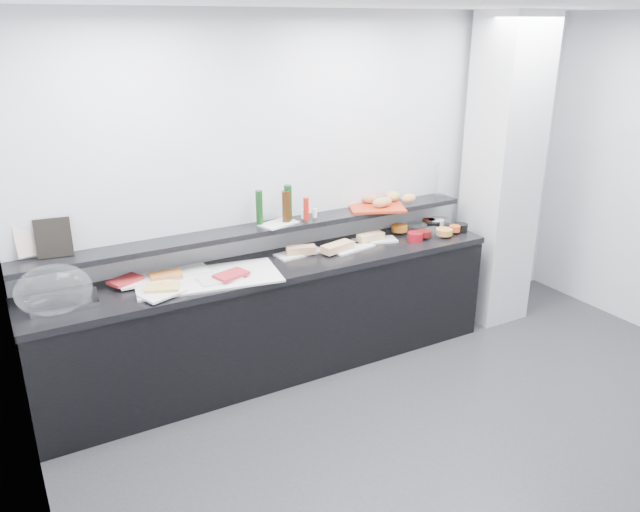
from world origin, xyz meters
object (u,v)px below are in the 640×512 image
cloche_base (65,302)px  sandwich_plate_mid (352,248)px  bread_tray (377,208)px  carafe (442,180)px  framed_print (54,238)px  condiment_tray (279,224)px

cloche_base → sandwich_plate_mid: bearing=5.6°
sandwich_plate_mid → bread_tray: (0.33, 0.15, 0.25)m
cloche_base → carafe: (3.21, 0.18, 0.38)m
framed_print → condiment_tray: framed_print is taller
condiment_tray → bread_tray: bearing=-17.1°
carafe → condiment_tray: bearing=-178.9°
condiment_tray → bread_tray: (0.90, -0.01, 0.00)m
cloche_base → framed_print: bearing=92.2°
cloche_base → bread_tray: 2.51m
bread_tray → sandwich_plate_mid: bearing=-132.2°
sandwich_plate_mid → carafe: bearing=0.5°
framed_print → bread_tray: framed_print is taller
bread_tray → framed_print: bearing=-159.1°
cloche_base → sandwich_plate_mid: size_ratio=1.11×
cloche_base → sandwich_plate_mid: (2.17, -0.01, -0.01)m
framed_print → bread_tray: size_ratio=0.58×
sandwich_plate_mid → bread_tray: size_ratio=0.83×
sandwich_plate_mid → framed_print: (-2.15, 0.25, 0.37)m
framed_print → bread_tray: bearing=5.6°
framed_print → condiment_tray: (1.58, -0.09, -0.12)m
cloche_base → sandwich_plate_mid: 2.17m
carafe → bread_tray: bearing=-176.5°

